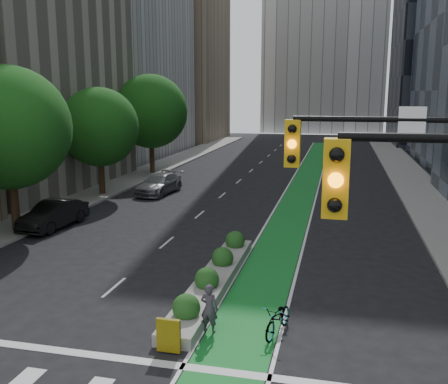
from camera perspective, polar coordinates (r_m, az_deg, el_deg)
The scene contains 14 objects.
ground at distance 14.15m, azimuth -13.79°, elevation -20.39°, with size 160.00×160.00×0.00m, color black.
sidewalk_left at distance 40.39m, azimuth -12.82°, elevation 0.62°, with size 3.60×90.00×0.15m, color gray.
sidewalk_right at distance 36.88m, azimuth 22.35°, elevation -0.96°, with size 3.60×90.00×0.15m, color gray.
bike_lane_paint at distance 41.39m, azimuth 9.16°, elevation 0.91°, with size 2.20×70.00×0.01m, color #167D2A.
building_tan_far at distance 81.05m, azimuth -5.58°, elevation 15.23°, with size 14.00×16.00×26.00m, color tan.
building_dark_end at distance 80.20m, azimuth 24.24°, elevation 15.08°, with size 14.00×18.00×28.00m, color black.
tree_mid at distance 28.21m, azimuth -23.43°, elevation 6.73°, with size 6.40×6.40×8.78m.
tree_midfar at distance 36.76m, azimuth -14.06°, elevation 7.19°, with size 5.60×5.60×7.76m.
tree_far at distance 45.84m, azimuth -8.37°, elevation 9.09°, with size 6.60×6.60×9.00m.
median_planter at distance 19.55m, azimuth -1.16°, elevation -9.66°, with size 1.20×10.26×1.10m.
bicycle at distance 16.01m, azimuth 6.23°, elevation -14.16°, with size 0.66×1.88×0.99m, color gray.
cyclist at distance 15.88m, azimuth -1.70°, elevation -13.15°, with size 0.58×0.38×1.58m, color #3B353F.
parked_car_left_mid at distance 29.07m, azimuth -18.89°, elevation -2.46°, with size 1.60×4.59×1.51m, color black.
parked_car_left_far at distance 37.20m, azimuth -7.42°, elevation 0.93°, with size 2.04×5.01×1.45m, color slate.
Camera 1 is at (5.74, -10.64, 7.36)m, focal length 40.00 mm.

